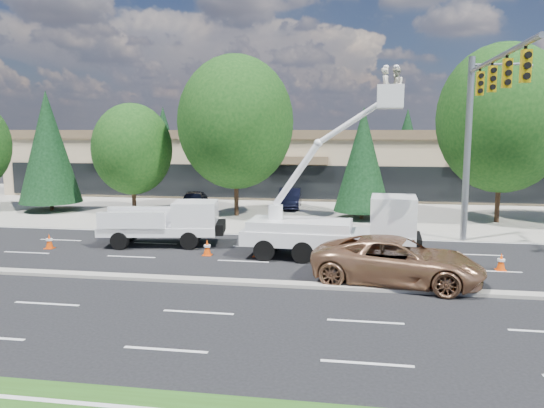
% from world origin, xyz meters
% --- Properties ---
extents(ground, '(140.00, 140.00, 0.00)m').
position_xyz_m(ground, '(0.00, 0.00, 0.00)').
color(ground, black).
rests_on(ground, ground).
extents(concrete_apron, '(140.00, 22.00, 0.01)m').
position_xyz_m(concrete_apron, '(0.00, 20.00, 0.01)').
color(concrete_apron, gray).
rests_on(concrete_apron, ground).
extents(road_median, '(120.00, 0.55, 0.12)m').
position_xyz_m(road_median, '(0.00, 0.00, 0.06)').
color(road_median, gray).
rests_on(road_median, ground).
extents(strip_mall, '(50.40, 15.40, 5.50)m').
position_xyz_m(strip_mall, '(0.00, 29.97, 2.83)').
color(strip_mall, tan).
rests_on(strip_mall, ground).
extents(tree_front_b, '(4.13, 4.13, 8.13)m').
position_xyz_m(tree_front_b, '(-16.00, 15.00, 4.36)').
color(tree_front_b, '#332114').
rests_on(tree_front_b, ground).
extents(tree_front_c, '(5.23, 5.23, 7.26)m').
position_xyz_m(tree_front_c, '(-10.00, 15.00, 4.25)').
color(tree_front_c, '#332114').
rests_on(tree_front_c, ground).
extents(tree_front_d, '(7.36, 7.36, 10.21)m').
position_xyz_m(tree_front_d, '(-3.00, 15.00, 5.98)').
color(tree_front_d, '#332114').
rests_on(tree_front_d, ground).
extents(tree_front_e, '(3.49, 3.49, 6.89)m').
position_xyz_m(tree_front_e, '(5.00, 15.00, 3.69)').
color(tree_front_e, '#332114').
rests_on(tree_front_e, ground).
extents(tree_front_f, '(7.59, 7.59, 10.53)m').
position_xyz_m(tree_front_f, '(13.00, 15.00, 6.16)').
color(tree_front_f, '#332114').
rests_on(tree_front_f, ground).
extents(tree_back_a, '(4.17, 4.17, 8.22)m').
position_xyz_m(tree_back_a, '(-18.00, 42.00, 4.41)').
color(tree_back_a, '#332114').
rests_on(tree_back_a, ground).
extents(tree_back_b, '(5.46, 5.46, 10.77)m').
position_xyz_m(tree_back_b, '(-4.00, 42.00, 5.78)').
color(tree_back_b, '#332114').
rests_on(tree_back_b, ground).
extents(tree_back_c, '(3.97, 3.97, 7.83)m').
position_xyz_m(tree_back_c, '(10.00, 42.00, 4.20)').
color(tree_back_c, '#332114').
rests_on(tree_back_c, ground).
extents(tree_back_d, '(5.80, 5.80, 11.44)m').
position_xyz_m(tree_back_d, '(22.00, 42.00, 6.14)').
color(tree_back_d, '#332114').
rests_on(tree_back_d, ground).
extents(signal_mast, '(2.76, 10.16, 9.00)m').
position_xyz_m(signal_mast, '(10.03, 7.04, 6.06)').
color(signal_mast, gray).
rests_on(signal_mast, ground).
extents(utility_pickup, '(5.79, 2.93, 2.12)m').
position_xyz_m(utility_pickup, '(-4.24, 5.76, 0.87)').
color(utility_pickup, white).
rests_on(utility_pickup, ground).
extents(bucket_truck, '(7.58, 2.70, 8.09)m').
position_xyz_m(bucket_truck, '(4.21, 4.26, 1.74)').
color(bucket_truck, white).
rests_on(bucket_truck, ground).
extents(traffic_cone_a, '(0.40, 0.40, 0.70)m').
position_xyz_m(traffic_cone_a, '(-9.48, 4.18, 0.34)').
color(traffic_cone_a, '#DF4207').
rests_on(traffic_cone_a, ground).
extents(traffic_cone_b, '(0.40, 0.40, 0.70)m').
position_xyz_m(traffic_cone_b, '(-1.81, 4.04, 0.34)').
color(traffic_cone_b, '#DF4207').
rests_on(traffic_cone_b, ground).
extents(traffic_cone_c, '(0.40, 0.40, 0.70)m').
position_xyz_m(traffic_cone_c, '(0.43, 4.18, 0.34)').
color(traffic_cone_c, '#DF4207').
rests_on(traffic_cone_c, ground).
extents(traffic_cone_d, '(0.40, 0.40, 0.70)m').
position_xyz_m(traffic_cone_d, '(6.28, 4.22, 0.34)').
color(traffic_cone_d, '#DF4207').
rests_on(traffic_cone_d, ground).
extents(traffic_cone_e, '(0.40, 0.40, 0.70)m').
position_xyz_m(traffic_cone_e, '(10.35, 3.41, 0.34)').
color(traffic_cone_e, '#DF4207').
rests_on(traffic_cone_e, ground).
extents(minivan, '(6.43, 3.79, 1.68)m').
position_xyz_m(minivan, '(6.17, 0.93, 0.84)').
color(minivan, '#976949').
rests_on(minivan, ground).
extents(parked_car_west, '(2.36, 4.41, 1.43)m').
position_xyz_m(parked_car_west, '(-6.18, 16.00, 0.71)').
color(parked_car_west, black).
rests_on(parked_car_west, ground).
extents(parked_car_east, '(1.75, 4.36, 1.41)m').
position_xyz_m(parked_car_east, '(0.00, 18.82, 0.70)').
color(parked_car_east, black).
rests_on(parked_car_east, ground).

